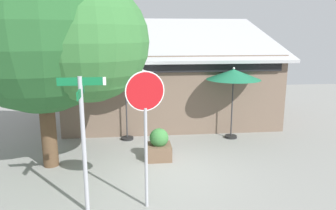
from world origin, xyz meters
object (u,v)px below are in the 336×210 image
patio_umbrella_ivory_left (125,70)px  sidewalk_planter (159,146)px  patio_umbrella_forest_green_center (233,75)px  street_sign_post (83,131)px  stop_sign (145,113)px  shade_tree (49,27)px

patio_umbrella_ivory_left → sidewalk_planter: bearing=-63.1°
patio_umbrella_ivory_left → patio_umbrella_forest_green_center: bearing=-3.3°
street_sign_post → stop_sign: 1.31m
patio_umbrella_forest_green_center → shade_tree: shade_tree is taller
street_sign_post → patio_umbrella_forest_green_center: (4.52, 4.49, 0.49)m
street_sign_post → stop_sign: bearing=3.3°
street_sign_post → sidewalk_planter: size_ratio=3.05×
patio_umbrella_ivory_left → shade_tree: bearing=-130.0°
stop_sign → sidewalk_planter: bearing=79.7°
stop_sign → shade_tree: (-2.37, 2.41, 1.77)m
stop_sign → patio_umbrella_forest_green_center: 5.49m
stop_sign → sidewalk_planter: (0.49, 2.69, -1.70)m
sidewalk_planter → shade_tree: bearing=-174.4°
shade_tree → stop_sign: bearing=-45.5°
sidewalk_planter → street_sign_post: bearing=-122.5°
street_sign_post → sidewalk_planter: street_sign_post is taller
patio_umbrella_ivory_left → sidewalk_planter: patio_umbrella_ivory_left is taller
stop_sign → shade_tree: shade_tree is taller
street_sign_post → patio_umbrella_ivory_left: bearing=80.7°
shade_tree → sidewalk_planter: size_ratio=6.67×
stop_sign → sidewalk_planter: stop_sign is taller
patio_umbrella_forest_green_center → patio_umbrella_ivory_left: bearing=176.7°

